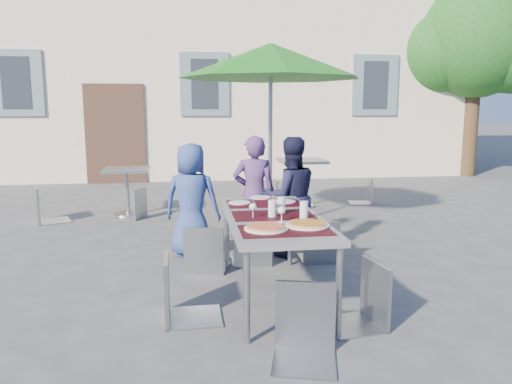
{
  "coord_description": "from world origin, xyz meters",
  "views": [
    {
      "loc": [
        -0.45,
        -4.0,
        1.69
      ],
      "look_at": [
        0.27,
        1.12,
        0.81
      ],
      "focal_mm": 35.0,
      "sensor_mm": 36.0,
      "label": 1
    }
  ],
  "objects": [
    {
      "name": "ground",
      "position": [
        0.0,
        0.0,
        0.0
      ],
      "size": [
        90.0,
        90.0,
        0.0
      ],
      "primitive_type": "plane",
      "color": "#424245",
      "rests_on": "ground"
    },
    {
      "name": "tree",
      "position": [
        6.55,
        7.54,
        3.25
      ],
      "size": [
        3.6,
        3.0,
        4.7
      ],
      "color": "#44301D",
      "rests_on": "ground"
    },
    {
      "name": "dining_table",
      "position": [
        0.29,
        0.22,
        0.7
      ],
      "size": [
        0.8,
        1.85,
        0.76
      ],
      "color": "#4D4C52",
      "rests_on": "ground"
    },
    {
      "name": "pizza_near_left",
      "position": [
        0.15,
        -0.29,
        0.77
      ],
      "size": [
        0.34,
        0.34,
        0.03
      ],
      "color": "white",
      "rests_on": "dining_table"
    },
    {
      "name": "pizza_near_right",
      "position": [
        0.49,
        -0.22,
        0.77
      ],
      "size": [
        0.35,
        0.35,
        0.03
      ],
      "color": "white",
      "rests_on": "dining_table"
    },
    {
      "name": "glassware",
      "position": [
        0.36,
        0.14,
        0.83
      ],
      "size": [
        0.49,
        0.38,
        0.15
      ],
      "color": "silver",
      "rests_on": "dining_table"
    },
    {
      "name": "place_settings",
      "position": [
        0.3,
        0.89,
        0.76
      ],
      "size": [
        0.71,
        0.48,
        0.01
      ],
      "color": "white",
      "rests_on": "dining_table"
    },
    {
      "name": "child_0",
      "position": [
        -0.4,
        1.59,
        0.65
      ],
      "size": [
        0.73,
        0.58,
        1.3
      ],
      "primitive_type": "imported",
      "rotation": [
        0.0,
        0.0,
        2.85
      ],
      "color": "#304584",
      "rests_on": "ground"
    },
    {
      "name": "child_1",
      "position": [
        0.33,
        1.69,
        0.69
      ],
      "size": [
        0.54,
        0.4,
        1.37
      ],
      "primitive_type": "imported",
      "rotation": [
        0.0,
        0.0,
        2.99
      ],
      "color": "#503267",
      "rests_on": "ground"
    },
    {
      "name": "child_2",
      "position": [
        0.71,
        1.45,
        0.68
      ],
      "size": [
        0.7,
        0.45,
        1.37
      ],
      "primitive_type": "imported",
      "rotation": [
        0.0,
        0.0,
        3.24
      ],
      "color": "#171732",
      "rests_on": "ground"
    },
    {
      "name": "chair_0",
      "position": [
        -0.27,
        1.01,
        0.55
      ],
      "size": [
        0.51,
        0.51,
        0.93
      ],
      "color": "gray",
      "rests_on": "ground"
    },
    {
      "name": "chair_1",
      "position": [
        0.23,
        1.17,
        0.54
      ],
      "size": [
        0.41,
        0.42,
        0.93
      ],
      "color": "#949A9F",
      "rests_on": "ground"
    },
    {
      "name": "chair_2",
      "position": [
        0.98,
        1.17,
        0.52
      ],
      "size": [
        0.41,
        0.42,
        0.9
      ],
      "color": "slate",
      "rests_on": "ground"
    },
    {
      "name": "chair_3",
      "position": [
        -0.52,
        -0.16,
        0.59
      ],
      "size": [
        0.45,
        0.45,
        1.0
      ],
      "color": "gray",
      "rests_on": "ground"
    },
    {
      "name": "chair_4",
      "position": [
        0.9,
        -0.46,
        0.55
      ],
      "size": [
        0.48,
        0.48,
        0.94
      ],
      "color": "gray",
      "rests_on": "ground"
    },
    {
      "name": "chair_5",
      "position": [
        0.32,
        -0.89,
        0.56
      ],
      "size": [
        0.51,
        0.52,
        0.95
      ],
      "color": "gray",
      "rests_on": "ground"
    },
    {
      "name": "patio_umbrella",
      "position": [
        0.68,
        2.66,
        2.27
      ],
      "size": [
        2.45,
        2.45,
        2.52
      ],
      "color": "#B4B8BC",
      "rests_on": "ground"
    },
    {
      "name": "cafe_table_0",
      "position": [
        -1.38,
        3.92,
        0.51
      ],
      "size": [
        0.7,
        0.7,
        0.75
      ],
      "color": "#B4B8BC",
      "rests_on": "ground"
    },
    {
      "name": "bg_chair_l_0",
      "position": [
        -2.54,
        3.6,
        0.6
      ],
      "size": [
        0.59,
        0.59,
        1.02
      ],
      "color": "#91979C",
      "rests_on": "ground"
    },
    {
      "name": "bg_chair_r_0",
      "position": [
        -1.25,
        3.7,
        0.51
      ],
      "size": [
        0.51,
        0.51,
        0.87
      ],
      "color": "#949A9F",
      "rests_on": "ground"
    },
    {
      "name": "cafe_table_1",
      "position": [
        1.48,
        4.19,
        0.59
      ],
      "size": [
        0.76,
        0.76,
        0.82
      ],
      "color": "#B4B8BC",
      "rests_on": "ground"
    },
    {
      "name": "bg_chair_l_1",
      "position": [
        1.18,
        4.41,
        0.5
      ],
      "size": [
        0.4,
        0.39,
        0.87
      ],
      "color": "gray",
      "rests_on": "ground"
    },
    {
      "name": "bg_chair_r_1",
      "position": [
        2.68,
        4.36,
        0.49
      ],
      "size": [
        0.45,
        0.44,
        0.85
      ],
      "color": "#90949C",
      "rests_on": "ground"
    }
  ]
}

